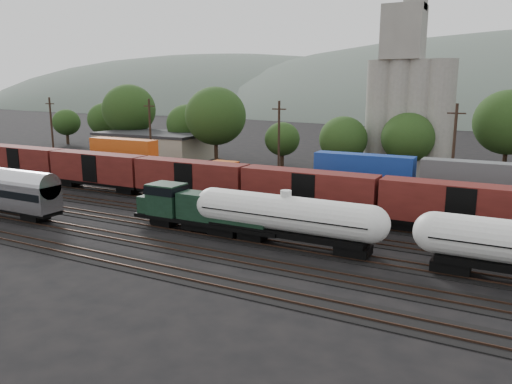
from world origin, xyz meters
The scene contains 11 objects.
ground centered at (0.00, 0.00, 0.00)m, with size 600.00×600.00×0.00m, color black.
tracks centered at (0.00, 0.00, 0.05)m, with size 180.00×33.20×0.20m.
green_locomotive centered at (-7.63, -5.00, 2.42)m, with size 15.96×2.82×4.22m.
tank_car_a centered at (1.61, -5.00, 2.85)m, with size 18.39×3.29×4.82m.
orange_locomotive centered at (-9.99, 10.00, 2.44)m, with size 17.04×2.84×4.26m.
boxcar_string centered at (-0.35, 5.00, 3.12)m, with size 138.20×2.90×4.20m.
container_wall centered at (-14.77, 15.00, 2.39)m, with size 160.06×2.60×5.80m.
grain_silo centered at (3.28, 36.00, 11.26)m, with size 13.40×5.00×29.00m.
industrial_sheds centered at (6.63, 35.25, 2.56)m, with size 119.38×17.26×5.10m.
tree_band centered at (7.63, 37.30, 7.93)m, with size 164.49×22.05×14.47m.
utility_poles centered at (0.00, 22.00, 6.21)m, with size 122.20×0.36×12.00m.
Camera 1 is at (19.38, -43.81, 14.05)m, focal length 35.00 mm.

